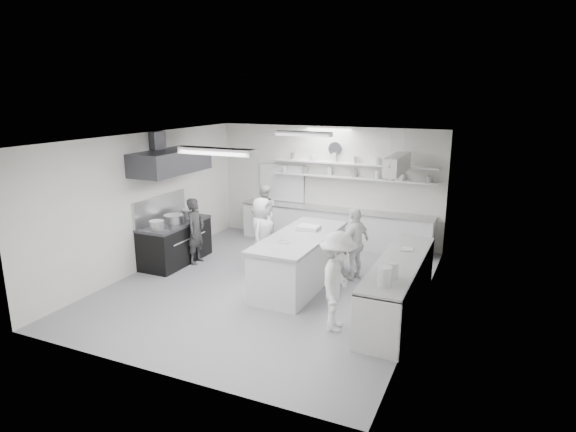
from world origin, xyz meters
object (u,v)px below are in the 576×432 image
at_px(stove, 175,243).
at_px(cook_back, 264,213).
at_px(cook_stove, 196,231).
at_px(prep_island, 300,261).
at_px(right_counter, 398,288).
at_px(back_counter, 334,227).

height_order(stove, cook_back, cook_back).
bearing_deg(cook_stove, prep_island, -99.40).
distance_m(stove, cook_back, 2.65).
bearing_deg(stove, cook_stove, 19.07).
xyz_separation_m(right_counter, prep_island, (-2.10, 0.52, 0.03)).
bearing_deg(cook_back, prep_island, 100.15).
height_order(right_counter, prep_island, prep_island).
xyz_separation_m(stove, prep_island, (3.15, -0.08, 0.05)).
relative_size(back_counter, cook_back, 3.34).
bearing_deg(stove, cook_back, 65.95).
relative_size(stove, cook_back, 1.20).
bearing_deg(cook_stove, cook_back, -19.54).
height_order(prep_island, cook_stove, cook_stove).
distance_m(back_counter, cook_stove, 3.61).
xyz_separation_m(back_counter, right_counter, (2.35, -3.40, 0.01)).
bearing_deg(cook_stove, back_counter, -47.03).
bearing_deg(cook_stove, right_counter, -103.34).
bearing_deg(stove, back_counter, 43.99).
relative_size(stove, back_counter, 0.36).
bearing_deg(stove, prep_island, -1.43).
relative_size(right_counter, prep_island, 1.22).
height_order(back_counter, cook_back, cook_back).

